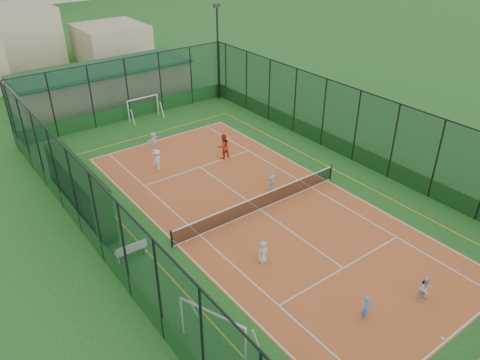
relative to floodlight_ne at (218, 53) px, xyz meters
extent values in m
plane|color=#21591E|center=(-8.60, -16.60, -4.12)|extent=(300.00, 300.00, 0.00)
cube|color=#BE552A|center=(-8.60, -16.60, -4.12)|extent=(11.17, 23.97, 0.01)
cube|color=black|center=(-16.90, -10.94, -2.55)|extent=(1.08, 7.18, 3.14)
imported|color=silver|center=(-11.42, -20.30, -3.50)|extent=(0.60, 0.39, 1.22)
imported|color=#5190E5|center=(-10.34, -25.74, -3.47)|extent=(0.56, 0.51, 1.28)
imported|color=silver|center=(-7.36, -26.54, -3.49)|extent=(0.73, 0.64, 1.26)
imported|color=silver|center=(-11.02, -8.81, -3.38)|extent=(1.09, 0.92, 1.47)
imported|color=white|center=(-6.69, -15.40, -3.43)|extent=(0.82, 0.37, 1.38)
imported|color=white|center=(-9.73, -5.89, -3.45)|extent=(1.30, 0.86, 1.34)
imported|color=#AF2812|center=(-6.55, -10.05, -3.22)|extent=(0.87, 0.68, 1.79)
sphere|color=#CCE033|center=(-9.96, -15.39, -4.08)|extent=(0.07, 0.07, 0.07)
sphere|color=#CCE033|center=(-11.29, -15.96, -4.08)|extent=(0.07, 0.07, 0.07)
sphere|color=#CCE033|center=(-11.84, -14.97, -4.08)|extent=(0.07, 0.07, 0.07)
sphere|color=#CCE033|center=(-6.71, -14.93, -4.08)|extent=(0.07, 0.07, 0.07)
sphere|color=#CCE033|center=(-7.82, -14.94, -4.08)|extent=(0.07, 0.07, 0.07)
sphere|color=#CCE033|center=(-9.94, -15.94, -4.08)|extent=(0.07, 0.07, 0.07)
sphere|color=#CCE033|center=(-6.17, -15.01, -4.08)|extent=(0.07, 0.07, 0.07)
camera|label=1|loc=(-23.02, -33.90, 10.85)|focal=35.00mm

